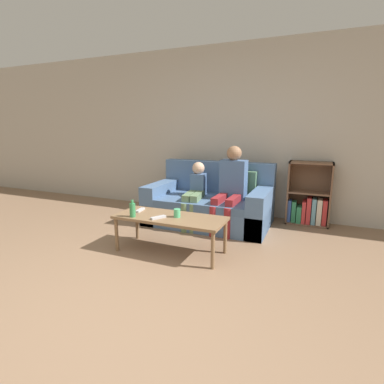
% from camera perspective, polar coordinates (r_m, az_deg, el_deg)
% --- Properties ---
extents(ground_plane, '(22.00, 22.00, 0.00)m').
position_cam_1_polar(ground_plane, '(2.53, -13.69, -20.80)').
color(ground_plane, '#84664C').
extents(wall_back, '(12.00, 0.06, 2.60)m').
position_cam_1_polar(wall_back, '(4.82, 7.35, 11.31)').
color(wall_back, '#B7B2A8').
rests_on(wall_back, ground_plane).
extents(couch, '(1.71, 0.99, 0.86)m').
position_cam_1_polar(couch, '(4.36, 3.52, -2.33)').
color(couch, '#4C6B93').
rests_on(couch, ground_plane).
extents(bookshelf, '(0.58, 0.28, 0.90)m').
position_cam_1_polar(bookshelf, '(4.59, 21.31, -1.64)').
color(bookshelf, brown).
rests_on(bookshelf, ground_plane).
extents(coffee_table, '(1.22, 0.49, 0.41)m').
position_cam_1_polar(coffee_table, '(3.30, -4.19, -5.31)').
color(coffee_table, brown).
rests_on(coffee_table, ground_plane).
extents(person_adult, '(0.36, 0.68, 1.12)m').
position_cam_1_polar(person_adult, '(4.09, 7.51, 1.77)').
color(person_adult, maroon).
rests_on(person_adult, ground_plane).
extents(person_child, '(0.29, 0.69, 0.88)m').
position_cam_1_polar(person_child, '(4.21, 0.65, 0.32)').
color(person_child, '#66845B').
rests_on(person_child, ground_plane).
extents(cup_near, '(0.07, 0.07, 0.09)m').
position_cam_1_polar(cup_near, '(3.25, -2.86, -4.03)').
color(cup_near, '#4CB77A').
rests_on(cup_near, coffee_table).
extents(tv_remote_0, '(0.13, 0.17, 0.02)m').
position_cam_1_polar(tv_remote_0, '(3.23, -6.44, -4.84)').
color(tv_remote_0, '#B7B7BC').
rests_on(tv_remote_0, coffee_table).
extents(tv_remote_1, '(0.07, 0.17, 0.02)m').
position_cam_1_polar(tv_remote_1, '(3.54, -9.88, -3.42)').
color(tv_remote_1, '#B7B7BC').
rests_on(tv_remote_1, coffee_table).
extents(bottle, '(0.06, 0.06, 0.19)m').
position_cam_1_polar(bottle, '(3.31, -11.27, -3.33)').
color(bottle, '#33844C').
rests_on(bottle, coffee_table).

